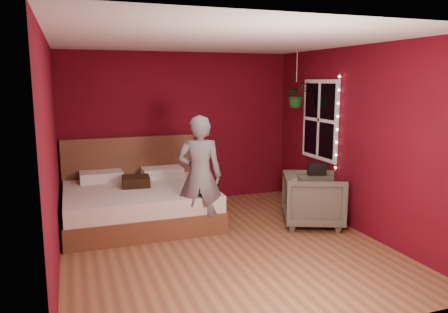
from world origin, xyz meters
The scene contains 10 objects.
floor centered at (0.00, 0.00, 0.00)m, with size 4.50×4.50×0.00m, color #8F5B39.
room_walls centered at (0.00, 0.00, 1.68)m, with size 4.04×4.54×2.62m.
window centered at (1.97, 0.90, 1.50)m, with size 0.05×0.97×1.27m.
fairy_lights centered at (1.94, 0.37, 1.50)m, with size 0.04×0.04×1.45m.
bed centered at (-0.88, 1.38, 0.31)m, with size 2.17×1.85×1.20m.
person centered at (-0.15, 0.50, 0.83)m, with size 0.61×0.40×1.66m, color slate.
armchair centered at (1.53, 0.30, 0.39)m, with size 0.83×0.85×0.78m, color #565344.
handbag centered at (1.51, 0.21, 0.87)m, with size 0.25×0.13×0.18m, color black.
throw_pillow centered at (-0.90, 1.38, 0.62)m, with size 0.40×0.40×0.14m, color black.
hanging_plant centered at (1.73, 1.26, 1.89)m, with size 0.43×0.39×0.92m.
Camera 1 is at (-1.81, -5.12, 2.12)m, focal length 35.00 mm.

